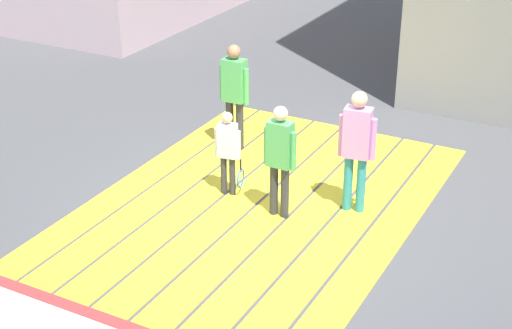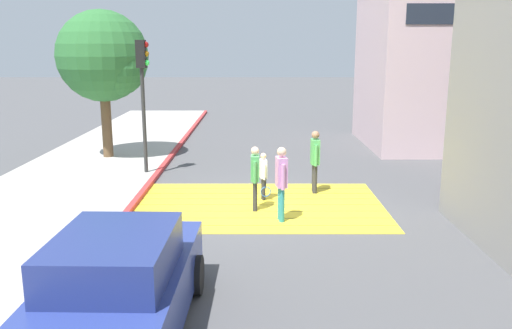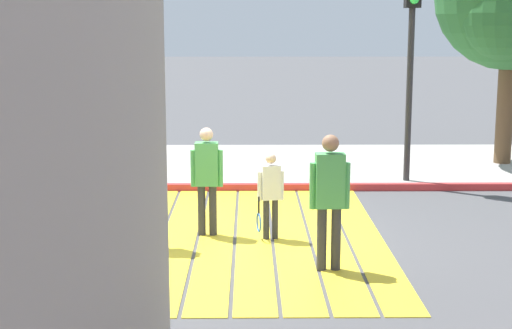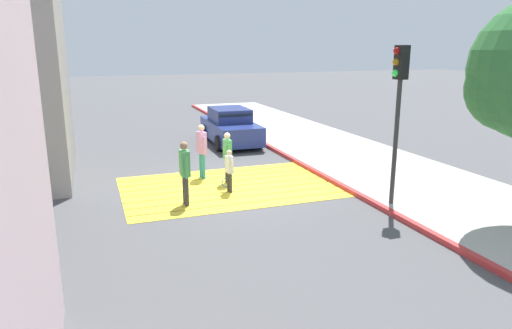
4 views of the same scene
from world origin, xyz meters
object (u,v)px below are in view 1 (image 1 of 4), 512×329
(pedestrian_adult_trailing, at_px, (234,89))
(pedestrian_adult_side, at_px, (280,154))
(pedestrian_adult_lead, at_px, (357,143))
(pedestrian_child_with_racket, at_px, (228,149))

(pedestrian_adult_trailing, relative_size, pedestrian_adult_side, 1.09)
(pedestrian_adult_lead, bearing_deg, pedestrian_adult_side, 125.77)
(pedestrian_adult_trailing, xyz_separation_m, pedestrian_adult_side, (-1.67, -1.64, -0.08))
(pedestrian_child_with_racket, bearing_deg, pedestrian_adult_lead, -77.63)
(pedestrian_child_with_racket, bearing_deg, pedestrian_adult_side, -103.58)
(pedestrian_adult_side, bearing_deg, pedestrian_adult_trailing, 44.49)
(pedestrian_adult_lead, relative_size, pedestrian_adult_trailing, 1.01)
(pedestrian_adult_side, distance_m, pedestrian_child_with_racket, 0.98)
(pedestrian_adult_lead, distance_m, pedestrian_child_with_racket, 1.85)
(pedestrian_adult_trailing, xyz_separation_m, pedestrian_child_with_racket, (-1.45, -0.71, -0.30))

